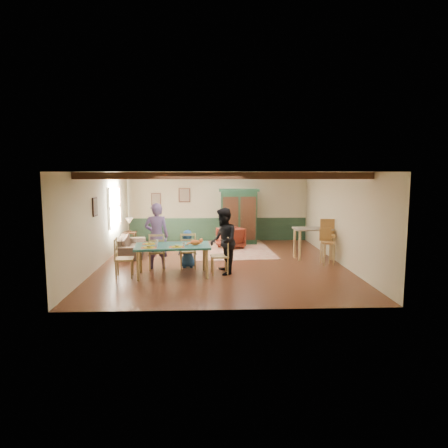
{
  "coord_description": "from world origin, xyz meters",
  "views": [
    {
      "loc": [
        -0.41,
        -11.56,
        2.7
      ],
      "look_at": [
        0.08,
        0.25,
        1.15
      ],
      "focal_mm": 32.0,
      "sensor_mm": 36.0,
      "label": 1
    }
  ],
  "objects_px": {
    "sofa": "(132,246)",
    "bar_stool_left": "(327,247)",
    "dining_chair_far_left": "(157,251)",
    "person_child": "(188,249)",
    "dining_table": "(173,260)",
    "dining_chair_end_left": "(124,258)",
    "dining_chair_end_right": "(219,255)",
    "dining_chair_far_right": "(188,250)",
    "person_woman": "(223,241)",
    "table_lamp": "(129,225)",
    "person_man": "(157,236)",
    "bar_stool_right": "(328,241)",
    "cat": "(195,242)",
    "armchair": "(231,238)",
    "end_table": "(130,240)",
    "counter_table": "(313,243)",
    "armoire": "(239,217)"
  },
  "relations": [
    {
      "from": "person_woman",
      "to": "bar_stool_left",
      "type": "xyz_separation_m",
      "value": [
        3.06,
        0.93,
        -0.35
      ]
    },
    {
      "from": "person_child",
      "to": "end_table",
      "type": "distance_m",
      "value": 3.9
    },
    {
      "from": "armchair",
      "to": "end_table",
      "type": "bearing_deg",
      "value": -31.71
    },
    {
      "from": "dining_table",
      "to": "dining_chair_end_left",
      "type": "xyz_separation_m",
      "value": [
        -1.23,
        -0.11,
        0.11
      ]
    },
    {
      "from": "dining_chair_end_left",
      "to": "bar_stool_right",
      "type": "height_order",
      "value": "bar_stool_right"
    },
    {
      "from": "dining_chair_end_right",
      "to": "dining_chair_far_right",
      "type": "bearing_deg",
      "value": -133.83
    },
    {
      "from": "person_man",
      "to": "person_child",
      "type": "bearing_deg",
      "value": -180.0
    },
    {
      "from": "dining_chair_far_left",
      "to": "person_man",
      "type": "xyz_separation_m",
      "value": [
        -0.01,
        0.09,
        0.41
      ]
    },
    {
      "from": "dining_chair_far_left",
      "to": "person_child",
      "type": "bearing_deg",
      "value": -174.29
    },
    {
      "from": "table_lamp",
      "to": "counter_table",
      "type": "height_order",
      "value": "table_lamp"
    },
    {
      "from": "end_table",
      "to": "bar_stool_right",
      "type": "relative_size",
      "value": 0.43
    },
    {
      "from": "cat",
      "to": "person_child",
      "type": "bearing_deg",
      "value": 99.46
    },
    {
      "from": "dining_chair_far_left",
      "to": "table_lamp",
      "type": "relative_size",
      "value": 2.01
    },
    {
      "from": "cat",
      "to": "sofa",
      "type": "relative_size",
      "value": 0.19
    },
    {
      "from": "end_table",
      "to": "dining_table",
      "type": "bearing_deg",
      "value": -65.07
    },
    {
      "from": "sofa",
      "to": "bar_stool_left",
      "type": "xyz_separation_m",
      "value": [
        5.97,
        -1.67,
        0.23
      ]
    },
    {
      "from": "dining_chair_end_right",
      "to": "cat",
      "type": "bearing_deg",
      "value": -80.54
    },
    {
      "from": "counter_table",
      "to": "bar_stool_right",
      "type": "distance_m",
      "value": 0.57
    },
    {
      "from": "sofa",
      "to": "counter_table",
      "type": "relative_size",
      "value": 1.78
    },
    {
      "from": "person_man",
      "to": "person_child",
      "type": "distance_m",
      "value": 0.94
    },
    {
      "from": "armoire",
      "to": "bar_stool_right",
      "type": "bearing_deg",
      "value": -51.96
    },
    {
      "from": "person_child",
      "to": "dining_chair_far_left",
      "type": "bearing_deg",
      "value": 5.71
    },
    {
      "from": "dining_chair_far_right",
      "to": "sofa",
      "type": "relative_size",
      "value": 0.49
    },
    {
      "from": "dining_chair_far_left",
      "to": "dining_chair_end_right",
      "type": "bearing_deg",
      "value": 155.08
    },
    {
      "from": "armoire",
      "to": "dining_chair_end_right",
      "type": "bearing_deg",
      "value": -101.38
    },
    {
      "from": "dining_chair_far_left",
      "to": "table_lamp",
      "type": "distance_m",
      "value": 3.63
    },
    {
      "from": "dining_chair_end_right",
      "to": "person_man",
      "type": "bearing_deg",
      "value": -117.3
    },
    {
      "from": "table_lamp",
      "to": "dining_chair_far_left",
      "type": "bearing_deg",
      "value": -67.34
    },
    {
      "from": "dining_chair_far_right",
      "to": "bar_stool_left",
      "type": "bearing_deg",
      "value": 178.21
    },
    {
      "from": "person_child",
      "to": "bar_stool_right",
      "type": "bearing_deg",
      "value": -177.3
    },
    {
      "from": "armoire",
      "to": "dining_chair_far_left",
      "type": "bearing_deg",
      "value": -124.4
    },
    {
      "from": "person_man",
      "to": "armchair",
      "type": "relative_size",
      "value": 2.26
    },
    {
      "from": "sofa",
      "to": "bar_stool_right",
      "type": "bearing_deg",
      "value": -107.26
    },
    {
      "from": "armchair",
      "to": "bar_stool_left",
      "type": "distance_m",
      "value": 3.77
    },
    {
      "from": "dining_chair_end_right",
      "to": "dining_table",
      "type": "bearing_deg",
      "value": -90.0
    },
    {
      "from": "end_table",
      "to": "dining_chair_far_left",
      "type": "bearing_deg",
      "value": -67.34
    },
    {
      "from": "person_child",
      "to": "cat",
      "type": "xyz_separation_m",
      "value": [
        0.25,
        -0.94,
        0.36
      ]
    },
    {
      "from": "dining_chair_end_left",
      "to": "sofa",
      "type": "height_order",
      "value": "dining_chair_end_left"
    },
    {
      "from": "dining_chair_far_right",
      "to": "dining_chair_far_left",
      "type": "bearing_deg",
      "value": 0.0
    },
    {
      "from": "sofa",
      "to": "end_table",
      "type": "height_order",
      "value": "sofa"
    },
    {
      "from": "dining_chair_end_left",
      "to": "person_man",
      "type": "bearing_deg",
      "value": -43.15
    },
    {
      "from": "table_lamp",
      "to": "counter_table",
      "type": "xyz_separation_m",
      "value": [
        6.09,
        -2.16,
        -0.32
      ]
    },
    {
      "from": "dining_table",
      "to": "dining_chair_far_right",
      "type": "relative_size",
      "value": 1.89
    },
    {
      "from": "table_lamp",
      "to": "bar_stool_right",
      "type": "bearing_deg",
      "value": -21.93
    },
    {
      "from": "person_child",
      "to": "armoire",
      "type": "bearing_deg",
      "value": -120.55
    },
    {
      "from": "dining_chair_far_right",
      "to": "dining_chair_end_right",
      "type": "relative_size",
      "value": 1.0
    },
    {
      "from": "dining_table",
      "to": "bar_stool_right",
      "type": "distance_m",
      "value": 4.78
    },
    {
      "from": "person_woman",
      "to": "table_lamp",
      "type": "relative_size",
      "value": 3.49
    },
    {
      "from": "dining_table",
      "to": "cat",
      "type": "relative_size",
      "value": 5.0
    },
    {
      "from": "sofa",
      "to": "end_table",
      "type": "xyz_separation_m",
      "value": [
        -0.32,
        1.35,
        -0.02
      ]
    }
  ]
}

